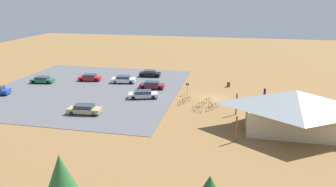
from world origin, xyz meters
TOP-DOWN VIEW (x-y plane):
  - ground at (0.00, 0.00)m, footprint 160.00×160.00m
  - parking_lot_asphalt at (22.92, -0.64)m, footprint 33.26×34.88m
  - bike_pavilion at (-10.60, 11.40)m, footprint 14.26×9.35m
  - trash_bin at (-2.27, -7.52)m, footprint 0.60×0.60m
  - lot_sign at (4.52, -0.85)m, footprint 0.56×0.08m
  - pine_midwest at (7.75, 33.97)m, footprint 3.57×3.57m
  - bicycle_green_near_porch at (4.07, 2.57)m, footprint 1.21×1.20m
  - bicycle_red_back_row at (0.12, 6.19)m, footprint 1.22×1.36m
  - bicycle_orange_lone_east at (4.67, 4.23)m, footprint 1.04×1.47m
  - bicycle_yellow_by_bin at (1.90, 6.82)m, footprint 1.52×1.00m
  - bicycle_teal_near_sign at (0.74, 2.52)m, footprint 1.04×1.45m
  - bicycle_silver_yard_left at (1.62, 4.80)m, footprint 1.04×1.45m
  - bicycle_black_yard_front at (-0.36, 4.37)m, footprint 1.61×0.67m
  - bicycle_blue_edge_south at (-16.38, 4.45)m, footprint 1.44×1.02m
  - car_black_end_stall at (14.05, -11.73)m, footprint 4.41×2.13m
  - car_white_mid_lot at (17.82, -5.93)m, footprint 4.74×2.57m
  - car_maroon_by_curb at (11.40, -3.25)m, footprint 4.61×2.13m
  - car_red_front_row at (24.95, -6.07)m, footprint 4.52×2.38m
  - car_green_second_row at (33.25, -2.60)m, footprint 4.45×2.19m
  - car_silver_near_entry at (11.40, 2.48)m, footprint 5.12×3.12m
  - car_tan_far_end at (17.64, 11.17)m, footprint 4.84×2.24m
  - visitor_by_pavilion at (-12.44, -0.47)m, footprint 0.40×0.39m
  - visitor_near_lot at (-8.31, -2.00)m, footprint 0.36×0.39m

SIDE VIEW (x-z plane):
  - ground at x=0.00m, z-range 0.00..0.00m
  - parking_lot_asphalt at x=22.92m, z-range 0.00..0.05m
  - bicycle_orange_lone_east at x=4.67m, z-range -0.05..0.75m
  - bicycle_black_yard_front at x=-0.36m, z-range -0.03..0.76m
  - bicycle_green_near_porch at x=4.07m, z-range -0.02..0.76m
  - bicycle_teal_near_sign at x=0.74m, z-range -0.02..0.78m
  - bicycle_silver_yard_left at x=1.62m, z-range -0.03..0.79m
  - bicycle_red_back_row at x=0.12m, z-range -0.03..0.80m
  - bicycle_yellow_by_bin at x=1.90m, z-range -0.04..0.82m
  - bicycle_blue_edge_south at x=-16.38m, z-range -0.06..0.86m
  - trash_bin at x=-2.27m, z-range 0.00..0.90m
  - car_green_second_row at x=33.25m, z-range 0.06..1.31m
  - car_silver_near_entry at x=11.40m, z-range 0.06..1.37m
  - car_red_front_row at x=24.95m, z-range 0.05..1.38m
  - car_maroon_by_curb at x=11.40m, z-range 0.05..1.39m
  - car_black_end_stall at x=14.05m, z-range 0.05..1.41m
  - car_tan_far_end at x=17.64m, z-range 0.05..1.43m
  - car_white_mid_lot at x=17.82m, z-range 0.05..1.43m
  - visitor_near_lot at x=-8.31m, z-range 0.04..1.82m
  - visitor_by_pavilion at x=-12.44m, z-range 0.05..1.87m
  - lot_sign at x=4.52m, z-range 0.31..2.51m
  - bike_pavilion at x=-10.60m, z-range 0.41..5.81m
  - pine_midwest at x=7.75m, z-range 0.94..7.51m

